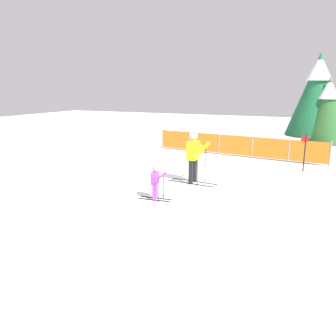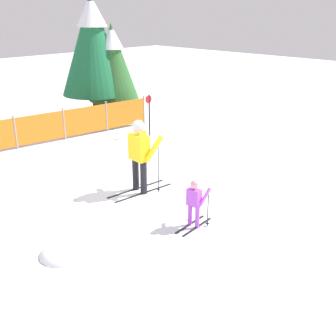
{
  "view_description": "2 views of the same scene",
  "coord_description": "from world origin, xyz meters",
  "px_view_note": "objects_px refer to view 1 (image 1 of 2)",
  "views": [
    {
      "loc": [
        4.05,
        -10.67,
        3.22
      ],
      "look_at": [
        -0.17,
        -1.28,
        0.73
      ],
      "focal_mm": 35.0,
      "sensor_mm": 36.0,
      "label": 1
    },
    {
      "loc": [
        -6.07,
        -7.44,
        4.32
      ],
      "look_at": [
        0.16,
        -1.33,
        0.96
      ],
      "focal_mm": 45.0,
      "sensor_mm": 36.0,
      "label": 2
    }
  ],
  "objects_px": {
    "safety_fence": "(235,145)",
    "trail_marker": "(305,149)",
    "skier_child": "(155,180)",
    "conifer_near": "(317,94)",
    "conifer_far": "(327,109)",
    "skier_adult": "(194,152)"
  },
  "relations": [
    {
      "from": "safety_fence",
      "to": "trail_marker",
      "type": "xyz_separation_m",
      "value": [
        3.18,
        -1.89,
        0.36
      ]
    },
    {
      "from": "skier_child",
      "to": "skier_adult",
      "type": "bearing_deg",
      "value": 73.24
    },
    {
      "from": "skier_adult",
      "to": "skier_child",
      "type": "height_order",
      "value": "skier_adult"
    },
    {
      "from": "conifer_far",
      "to": "safety_fence",
      "type": "bearing_deg",
      "value": -166.38
    },
    {
      "from": "trail_marker",
      "to": "safety_fence",
      "type": "bearing_deg",
      "value": 149.34
    },
    {
      "from": "conifer_far",
      "to": "trail_marker",
      "type": "xyz_separation_m",
      "value": [
        -0.71,
        -2.83,
        -1.41
      ]
    },
    {
      "from": "safety_fence",
      "to": "trail_marker",
      "type": "bearing_deg",
      "value": -30.66
    },
    {
      "from": "safety_fence",
      "to": "skier_adult",
      "type": "bearing_deg",
      "value": -92.86
    },
    {
      "from": "skier_child",
      "to": "conifer_far",
      "type": "relative_size",
      "value": 0.28
    },
    {
      "from": "conifer_near",
      "to": "skier_adult",
      "type": "bearing_deg",
      "value": -118.57
    },
    {
      "from": "skier_child",
      "to": "conifer_near",
      "type": "xyz_separation_m",
      "value": [
        4.08,
        8.85,
        2.39
      ]
    },
    {
      "from": "safety_fence",
      "to": "conifer_far",
      "type": "height_order",
      "value": "conifer_far"
    },
    {
      "from": "conifer_near",
      "to": "skier_child",
      "type": "bearing_deg",
      "value": -114.74
    },
    {
      "from": "skier_child",
      "to": "conifer_near",
      "type": "distance_m",
      "value": 10.04
    },
    {
      "from": "conifer_near",
      "to": "trail_marker",
      "type": "height_order",
      "value": "conifer_near"
    },
    {
      "from": "skier_adult",
      "to": "skier_child",
      "type": "bearing_deg",
      "value": -96.13
    },
    {
      "from": "skier_adult",
      "to": "conifer_near",
      "type": "distance_m",
      "value": 7.89
    },
    {
      "from": "skier_child",
      "to": "safety_fence",
      "type": "distance_m",
      "value": 7.4
    },
    {
      "from": "skier_adult",
      "to": "conifer_near",
      "type": "xyz_separation_m",
      "value": [
        3.66,
        6.72,
        1.91
      ]
    },
    {
      "from": "skier_child",
      "to": "conifer_far",
      "type": "bearing_deg",
      "value": 55.6
    },
    {
      "from": "skier_child",
      "to": "conifer_far",
      "type": "distance_m",
      "value": 9.64
    },
    {
      "from": "skier_child",
      "to": "trail_marker",
      "type": "xyz_separation_m",
      "value": [
        3.86,
        5.49,
        0.3
      ]
    }
  ]
}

